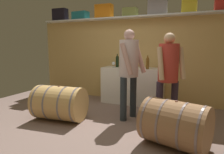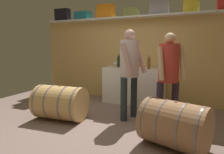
{
  "view_description": "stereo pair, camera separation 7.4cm",
  "coord_description": "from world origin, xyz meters",
  "px_view_note": "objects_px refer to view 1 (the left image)",
  "views": [
    {
      "loc": [
        1.54,
        -2.69,
        1.35
      ],
      "look_at": [
        0.28,
        0.25,
        0.86
      ],
      "focal_mm": 31.95,
      "sensor_mm": 36.0,
      "label": 1
    },
    {
      "loc": [
        1.61,
        -2.66,
        1.35
      ],
      "look_at": [
        0.28,
        0.25,
        0.86
      ],
      "focal_mm": 31.95,
      "sensor_mm": 36.0,
      "label": 2
    }
  ],
  "objects_px": {
    "wine_bottle_clear": "(124,62)",
    "visitor_tasting": "(168,70)",
    "wine_bottle_dark": "(117,61)",
    "wine_glass": "(114,64)",
    "toolcase_black": "(60,15)",
    "work_cabinet": "(132,86)",
    "toolcase_orange": "(104,12)",
    "toolcase_teal": "(81,16)",
    "winemaker_pouring": "(129,65)",
    "toolcase_olive": "(130,13)",
    "wine_bottle_amber": "(147,63)",
    "toolcase_yellow": "(189,5)",
    "wine_barrel_near": "(175,124)",
    "toolcase_grey": "(158,8)",
    "wine_barrel_far": "(60,103)"
  },
  "relations": [
    {
      "from": "toolcase_yellow",
      "to": "winemaker_pouring",
      "type": "distance_m",
      "value": 1.93
    },
    {
      "from": "toolcase_black",
      "to": "work_cabinet",
      "type": "xyz_separation_m",
      "value": [
        2.15,
        -0.17,
        -1.78
      ]
    },
    {
      "from": "toolcase_teal",
      "to": "wine_bottle_dark",
      "type": "xyz_separation_m",
      "value": [
        1.11,
        -0.16,
        -1.15
      ]
    },
    {
      "from": "toolcase_olive",
      "to": "wine_barrel_near",
      "type": "distance_m",
      "value": 2.98
    },
    {
      "from": "toolcase_teal",
      "to": "wine_barrel_near",
      "type": "bearing_deg",
      "value": -32.27
    },
    {
      "from": "toolcase_yellow",
      "to": "wine_bottle_dark",
      "type": "xyz_separation_m",
      "value": [
        -1.56,
        -0.16,
        -1.22
      ]
    },
    {
      "from": "toolcase_grey",
      "to": "wine_barrel_near",
      "type": "bearing_deg",
      "value": -74.23
    },
    {
      "from": "wine_bottle_clear",
      "to": "visitor_tasting",
      "type": "xyz_separation_m",
      "value": [
        1.17,
        -1.09,
        -0.02
      ]
    },
    {
      "from": "wine_barrel_far",
      "to": "toolcase_grey",
      "type": "bearing_deg",
      "value": 45.46
    },
    {
      "from": "wine_bottle_dark",
      "to": "wine_glass",
      "type": "relative_size",
      "value": 2.28
    },
    {
      "from": "toolcase_teal",
      "to": "toolcase_orange",
      "type": "bearing_deg",
      "value": 4.08
    },
    {
      "from": "toolcase_teal",
      "to": "wine_glass",
      "type": "distance_m",
      "value": 1.64
    },
    {
      "from": "visitor_tasting",
      "to": "toolcase_black",
      "type": "bearing_deg",
      "value": -58.28
    },
    {
      "from": "toolcase_black",
      "to": "toolcase_teal",
      "type": "xyz_separation_m",
      "value": [
        0.65,
        0.0,
        -0.06
      ]
    },
    {
      "from": "toolcase_grey",
      "to": "wine_bottle_clear",
      "type": "distance_m",
      "value": 1.43
    },
    {
      "from": "wine_bottle_dark",
      "to": "wine_glass",
      "type": "xyz_separation_m",
      "value": [
        -0.04,
        -0.14,
        -0.05
      ]
    },
    {
      "from": "visitor_tasting",
      "to": "wine_barrel_near",
      "type": "bearing_deg",
      "value": 70.04
    },
    {
      "from": "toolcase_olive",
      "to": "winemaker_pouring",
      "type": "xyz_separation_m",
      "value": [
        0.38,
        -1.2,
        -1.13
      ]
    },
    {
      "from": "toolcase_teal",
      "to": "wine_bottle_amber",
      "type": "xyz_separation_m",
      "value": [
        1.88,
        -0.29,
        -1.15
      ]
    },
    {
      "from": "toolcase_black",
      "to": "toolcase_grey",
      "type": "distance_m",
      "value": 2.66
    },
    {
      "from": "toolcase_grey",
      "to": "toolcase_olive",
      "type": "bearing_deg",
      "value": 177.16
    },
    {
      "from": "toolcase_teal",
      "to": "wine_barrel_near",
      "type": "relative_size",
      "value": 0.43
    },
    {
      "from": "wine_bottle_amber",
      "to": "visitor_tasting",
      "type": "relative_size",
      "value": 0.19
    },
    {
      "from": "wine_barrel_near",
      "to": "toolcase_teal",
      "type": "bearing_deg",
      "value": 159.51
    },
    {
      "from": "work_cabinet",
      "to": "wine_bottle_dark",
      "type": "distance_m",
      "value": 0.7
    },
    {
      "from": "toolcase_orange",
      "to": "wine_barrel_far",
      "type": "bearing_deg",
      "value": -94.98
    },
    {
      "from": "toolcase_orange",
      "to": "work_cabinet",
      "type": "relative_size",
      "value": 0.3
    },
    {
      "from": "winemaker_pouring",
      "to": "toolcase_teal",
      "type": "bearing_deg",
      "value": -105.21
    },
    {
      "from": "wine_barrel_near",
      "to": "winemaker_pouring",
      "type": "bearing_deg",
      "value": 155.87
    },
    {
      "from": "wine_barrel_far",
      "to": "visitor_tasting",
      "type": "bearing_deg",
      "value": 9.67
    },
    {
      "from": "work_cabinet",
      "to": "winemaker_pouring",
      "type": "xyz_separation_m",
      "value": [
        0.25,
        -1.02,
        0.59
      ]
    },
    {
      "from": "toolcase_grey",
      "to": "wine_bottle_amber",
      "type": "xyz_separation_m",
      "value": [
        -0.13,
        -0.29,
        -1.21
      ]
    },
    {
      "from": "wine_bottle_clear",
      "to": "wine_barrel_far",
      "type": "xyz_separation_m",
      "value": [
        -0.69,
        -1.6,
        -0.67
      ]
    },
    {
      "from": "toolcase_olive",
      "to": "visitor_tasting",
      "type": "xyz_separation_m",
      "value": [
        1.09,
        -1.24,
        -1.18
      ]
    },
    {
      "from": "toolcase_yellow",
      "to": "wine_barrel_near",
      "type": "height_order",
      "value": "toolcase_yellow"
    },
    {
      "from": "toolcase_orange",
      "to": "visitor_tasting",
      "type": "distance_m",
      "value": 2.5
    },
    {
      "from": "toolcase_olive",
      "to": "wine_barrel_near",
      "type": "height_order",
      "value": "toolcase_olive"
    },
    {
      "from": "toolcase_black",
      "to": "wine_glass",
      "type": "bearing_deg",
      "value": -12.32
    },
    {
      "from": "toolcase_teal",
      "to": "winemaker_pouring",
      "type": "xyz_separation_m",
      "value": [
        1.75,
        -1.2,
        -1.13
      ]
    },
    {
      "from": "toolcase_grey",
      "to": "toolcase_teal",
      "type": "bearing_deg",
      "value": 177.16
    },
    {
      "from": "toolcase_yellow",
      "to": "toolcase_grey",
      "type": "bearing_deg",
      "value": -176.63
    },
    {
      "from": "winemaker_pouring",
      "to": "visitor_tasting",
      "type": "relative_size",
      "value": 1.05
    },
    {
      "from": "toolcase_orange",
      "to": "wine_barrel_far",
      "type": "height_order",
      "value": "toolcase_orange"
    },
    {
      "from": "toolcase_olive",
      "to": "wine_barrel_near",
      "type": "relative_size",
      "value": 0.33
    },
    {
      "from": "toolcase_black",
      "to": "toolcase_olive",
      "type": "xyz_separation_m",
      "value": [
        2.02,
        0.0,
        -0.06
      ]
    },
    {
      "from": "wine_bottle_amber",
      "to": "winemaker_pouring",
      "type": "distance_m",
      "value": 0.91
    },
    {
      "from": "toolcase_olive",
      "to": "wine_glass",
      "type": "height_order",
      "value": "toolcase_olive"
    },
    {
      "from": "toolcase_black",
      "to": "wine_barrel_far",
      "type": "distance_m",
      "value": 2.86
    },
    {
      "from": "toolcase_orange",
      "to": "wine_bottle_amber",
      "type": "bearing_deg",
      "value": -15.62
    },
    {
      "from": "wine_barrel_near",
      "to": "wine_bottle_clear",
      "type": "bearing_deg",
      "value": 143.32
    }
  ]
}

